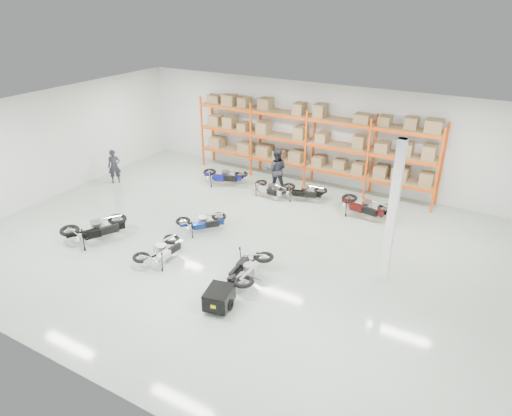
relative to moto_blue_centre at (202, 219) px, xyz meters
The scene contains 14 objects.
room 2.31m from the moto_blue_centre, ahead, with size 18.00×18.00×18.00m.
pallet_rack 6.68m from the moto_blue_centre, 76.57° to the left, with size 11.28×0.98×3.62m.
structural_column 6.93m from the moto_blue_centre, ahead, with size 0.25×0.25×4.50m, color white.
moto_blue_centre is the anchor object (origin of this frame).
moto_silver_left 2.36m from the moto_blue_centre, 88.72° to the right, with size 0.74×1.68×1.02m, color silver, non-canonical shape.
moto_black_far_left 3.77m from the moto_blue_centre, 140.05° to the right, with size 0.90×2.02×1.23m, color black, non-canonical shape.
moto_touring_right 3.62m from the moto_blue_centre, 31.58° to the right, with size 0.80×1.79×1.10m, color black, non-canonical shape.
trailer 4.66m from the moto_blue_centre, 48.56° to the right, with size 0.86×1.51×0.61m.
moto_back_a 4.59m from the moto_blue_centre, 113.00° to the left, with size 0.80×1.81×1.10m, color navy, non-canonical shape.
moto_back_b 4.10m from the moto_blue_centre, 80.41° to the left, with size 0.69×1.56×0.95m, color silver, non-canonical shape.
moto_back_c 4.92m from the moto_blue_centre, 64.84° to the left, with size 0.75×1.68×1.03m, color black, non-canonical shape.
moto_back_d 6.39m from the moto_blue_centre, 40.92° to the left, with size 0.84×1.88×1.15m, color #3B0B0C, non-canonical shape.
person_left 6.59m from the moto_blue_centre, 163.20° to the left, with size 0.57×0.38×1.57m, color #212129.
person_back 4.81m from the moto_blue_centre, 82.54° to the left, with size 0.95×0.74×1.95m, color black.
Camera 1 is at (7.63, -11.85, 8.14)m, focal length 32.00 mm.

